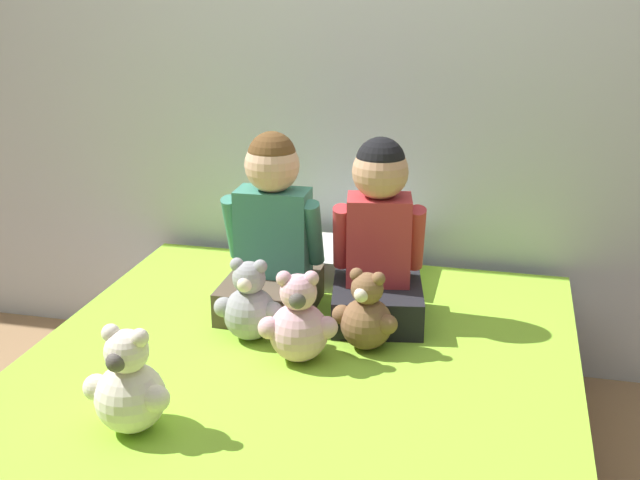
{
  "coord_description": "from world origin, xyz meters",
  "views": [
    {
      "loc": [
        0.55,
        -1.95,
        1.53
      ],
      "look_at": [
        0.0,
        0.34,
        0.71
      ],
      "focal_mm": 45.0,
      "sensor_mm": 36.0,
      "label": 1
    }
  ],
  "objects_px": {
    "child_on_right": "(379,240)",
    "bed": "(293,437)",
    "child_on_left": "(272,234)",
    "teddy_bear_held_by_left_child": "(250,305)",
    "teddy_bear_between_children": "(298,323)",
    "teddy_bear_at_foot_of_bed": "(129,387)",
    "teddy_bear_held_by_right_child": "(366,316)",
    "pillow_at_headboard": "(346,263)"
  },
  "relations": [
    {
      "from": "teddy_bear_held_by_left_child",
      "to": "teddy_bear_between_children",
      "type": "distance_m",
      "value": 0.21
    },
    {
      "from": "bed",
      "to": "child_on_right",
      "type": "relative_size",
      "value": 3.14
    },
    {
      "from": "teddy_bear_held_by_left_child",
      "to": "pillow_at_headboard",
      "type": "relative_size",
      "value": 0.53
    },
    {
      "from": "child_on_left",
      "to": "teddy_bear_between_children",
      "type": "bearing_deg",
      "value": -63.87
    },
    {
      "from": "teddy_bear_at_foot_of_bed",
      "to": "pillow_at_headboard",
      "type": "distance_m",
      "value": 1.16
    },
    {
      "from": "child_on_left",
      "to": "teddy_bear_held_by_left_child",
      "type": "height_order",
      "value": "child_on_left"
    },
    {
      "from": "pillow_at_headboard",
      "to": "child_on_left",
      "type": "bearing_deg",
      "value": -119.67
    },
    {
      "from": "bed",
      "to": "teddy_bear_at_foot_of_bed",
      "type": "relative_size",
      "value": 6.69
    },
    {
      "from": "teddy_bear_held_by_left_child",
      "to": "teddy_bear_held_by_right_child",
      "type": "bearing_deg",
      "value": 2.38
    },
    {
      "from": "teddy_bear_held_by_right_child",
      "to": "teddy_bear_at_foot_of_bed",
      "type": "bearing_deg",
      "value": -116.04
    },
    {
      "from": "child_on_left",
      "to": "teddy_bear_at_foot_of_bed",
      "type": "height_order",
      "value": "child_on_left"
    },
    {
      "from": "teddy_bear_held_by_left_child",
      "to": "teddy_bear_between_children",
      "type": "xyz_separation_m",
      "value": [
        0.18,
        -0.1,
        0.01
      ]
    },
    {
      "from": "child_on_right",
      "to": "teddy_bear_at_foot_of_bed",
      "type": "height_order",
      "value": "child_on_right"
    },
    {
      "from": "teddy_bear_held_by_left_child",
      "to": "teddy_bear_at_foot_of_bed",
      "type": "distance_m",
      "value": 0.57
    },
    {
      "from": "teddy_bear_held_by_left_child",
      "to": "child_on_left",
      "type": "bearing_deg",
      "value": 89.3
    },
    {
      "from": "child_on_right",
      "to": "teddy_bear_held_by_right_child",
      "type": "height_order",
      "value": "child_on_right"
    },
    {
      "from": "bed",
      "to": "teddy_bear_at_foot_of_bed",
      "type": "distance_m",
      "value": 0.59
    },
    {
      "from": "teddy_bear_held_by_left_child",
      "to": "teddy_bear_at_foot_of_bed",
      "type": "xyz_separation_m",
      "value": [
        -0.13,
        -0.55,
        0.01
      ]
    },
    {
      "from": "teddy_bear_between_children",
      "to": "bed",
      "type": "bearing_deg",
      "value": -102.92
    },
    {
      "from": "bed",
      "to": "teddy_bear_between_children",
      "type": "relative_size",
      "value": 6.77
    },
    {
      "from": "child_on_right",
      "to": "teddy_bear_held_by_left_child",
      "type": "bearing_deg",
      "value": -155.6
    },
    {
      "from": "teddy_bear_at_foot_of_bed",
      "to": "pillow_at_headboard",
      "type": "xyz_separation_m",
      "value": [
        0.31,
        1.12,
        -0.06
      ]
    },
    {
      "from": "teddy_bear_between_children",
      "to": "pillow_at_headboard",
      "type": "relative_size",
      "value": 0.57
    },
    {
      "from": "child_on_left",
      "to": "teddy_bear_between_children",
      "type": "height_order",
      "value": "child_on_left"
    },
    {
      "from": "child_on_left",
      "to": "child_on_right",
      "type": "relative_size",
      "value": 1.0
    },
    {
      "from": "teddy_bear_held_by_right_child",
      "to": "child_on_right",
      "type": "bearing_deg",
      "value": 105.25
    },
    {
      "from": "teddy_bear_held_by_right_child",
      "to": "teddy_bear_between_children",
      "type": "height_order",
      "value": "teddy_bear_between_children"
    },
    {
      "from": "child_on_right",
      "to": "teddy_bear_at_foot_of_bed",
      "type": "distance_m",
      "value": 0.94
    },
    {
      "from": "child_on_right",
      "to": "teddy_bear_at_foot_of_bed",
      "type": "xyz_separation_m",
      "value": [
        -0.48,
        -0.8,
        -0.15
      ]
    },
    {
      "from": "child_on_left",
      "to": "teddy_bear_held_by_left_child",
      "type": "distance_m",
      "value": 0.29
    },
    {
      "from": "teddy_bear_held_by_left_child",
      "to": "teddy_bear_between_children",
      "type": "bearing_deg",
      "value": -29.98
    },
    {
      "from": "teddy_bear_held_by_right_child",
      "to": "pillow_at_headboard",
      "type": "distance_m",
      "value": 0.58
    },
    {
      "from": "teddy_bear_between_children",
      "to": "teddy_bear_at_foot_of_bed",
      "type": "bearing_deg",
      "value": -138.08
    },
    {
      "from": "bed",
      "to": "child_on_left",
      "type": "bearing_deg",
      "value": 113.4
    },
    {
      "from": "child_on_right",
      "to": "teddy_bear_held_by_left_child",
      "type": "height_order",
      "value": "child_on_right"
    },
    {
      "from": "bed",
      "to": "teddy_bear_between_children",
      "type": "distance_m",
      "value": 0.34
    },
    {
      "from": "child_on_left",
      "to": "teddy_bear_held_by_left_child",
      "type": "xyz_separation_m",
      "value": [
        0.0,
        -0.25,
        -0.15
      ]
    },
    {
      "from": "bed",
      "to": "child_on_left",
      "type": "distance_m",
      "value": 0.66
    },
    {
      "from": "teddy_bear_held_by_left_child",
      "to": "teddy_bear_at_foot_of_bed",
      "type": "height_order",
      "value": "teddy_bear_at_foot_of_bed"
    },
    {
      "from": "bed",
      "to": "teddy_bear_between_children",
      "type": "bearing_deg",
      "value": 91.26
    },
    {
      "from": "child_on_right",
      "to": "bed",
      "type": "bearing_deg",
      "value": -122.56
    },
    {
      "from": "teddy_bear_held_by_right_child",
      "to": "teddy_bear_between_children",
      "type": "distance_m",
      "value": 0.22
    }
  ]
}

